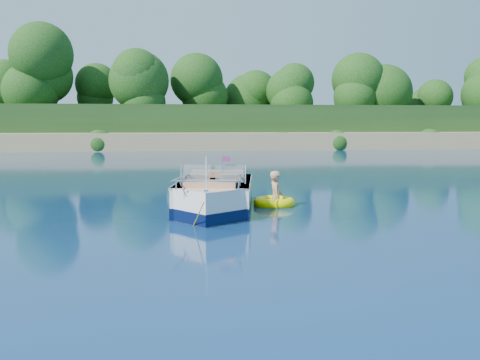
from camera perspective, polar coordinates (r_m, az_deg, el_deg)
The scene contains 6 objects.
ground at distance 11.07m, azimuth -4.22°, elevation -6.52°, with size 160.00×160.00×0.00m, color #092043.
shoreline at distance 74.58m, azimuth -6.98°, elevation 5.04°, with size 170.00×59.00×6.00m.
treeline at distance 51.90m, azimuth -6.79°, elevation 9.60°, with size 150.00×7.12×8.19m.
motorboat at distance 14.64m, azimuth -2.77°, elevation -1.95°, with size 2.58×5.56×1.86m.
tow_tube at distance 15.69m, azimuth 3.67°, elevation -2.43°, with size 1.48×1.48×0.32m.
boy at distance 15.64m, azimuth 3.83°, elevation -2.77°, with size 0.59×0.39×1.61m, color tan.
Camera 1 is at (-0.58, -10.79, 2.44)m, focal length 40.00 mm.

